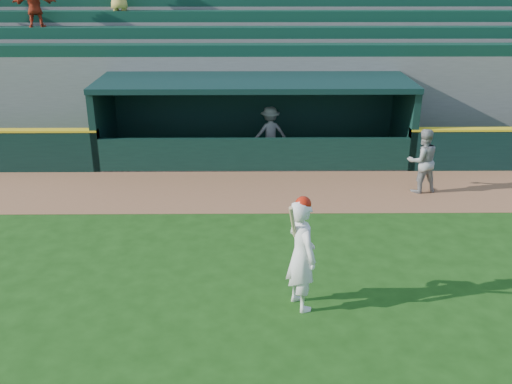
% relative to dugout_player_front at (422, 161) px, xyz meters
% --- Properties ---
extents(ground, '(120.00, 120.00, 0.00)m').
position_rel_dugout_player_front_xyz_m(ground, '(-4.40, -4.84, -0.86)').
color(ground, '#184110').
rests_on(ground, ground).
extents(warning_track, '(40.00, 3.00, 0.01)m').
position_rel_dugout_player_front_xyz_m(warning_track, '(-4.40, 0.06, -0.86)').
color(warning_track, brown).
rests_on(warning_track, ground).
extents(dugout_player_front, '(0.94, 0.79, 1.72)m').
position_rel_dugout_player_front_xyz_m(dugout_player_front, '(0.00, 0.00, 0.00)').
color(dugout_player_front, gray).
rests_on(dugout_player_front, ground).
extents(dugout_player_inside, '(1.16, 0.83, 1.62)m').
position_rel_dugout_player_front_xyz_m(dugout_player_inside, '(-3.91, 2.91, -0.05)').
color(dugout_player_inside, gray).
rests_on(dugout_player_inside, ground).
extents(dugout, '(9.40, 2.80, 2.46)m').
position_rel_dugout_player_front_xyz_m(dugout, '(-4.40, 3.17, 0.50)').
color(dugout, slate).
rests_on(dugout, ground).
extents(stands, '(34.50, 6.25, 6.57)m').
position_rel_dugout_player_front_xyz_m(stands, '(-4.43, 7.73, 1.53)').
color(stands, slate).
rests_on(stands, ground).
extents(batter_at_plate, '(0.75, 0.92, 2.12)m').
position_rel_dugout_player_front_xyz_m(batter_at_plate, '(-3.64, -5.45, 0.18)').
color(batter_at_plate, white).
rests_on(batter_at_plate, ground).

